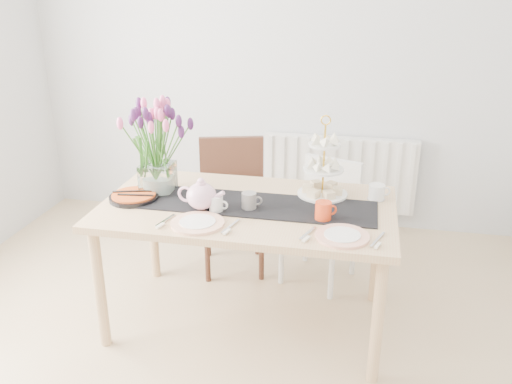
% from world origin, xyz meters
% --- Properties ---
extents(room_shell, '(4.50, 4.50, 4.50)m').
position_xyz_m(room_shell, '(0.00, 0.00, 1.30)').
color(room_shell, tan).
rests_on(room_shell, ground).
extents(radiator, '(1.20, 0.08, 0.60)m').
position_xyz_m(radiator, '(0.50, 2.19, 0.45)').
color(radiator, white).
rests_on(radiator, room_shell).
extents(dining_table, '(1.60, 0.90, 0.75)m').
position_xyz_m(dining_table, '(0.08, 0.74, 0.67)').
color(dining_table, tan).
rests_on(dining_table, ground).
extents(chair_brown, '(0.54, 0.54, 0.89)m').
position_xyz_m(chair_brown, '(-0.18, 1.42, 0.52)').
color(chair_brown, '#3B1E15').
rests_on(chair_brown, ground).
extents(chair_white, '(0.51, 0.51, 0.81)m').
position_xyz_m(chair_white, '(0.46, 1.37, 0.46)').
color(chair_white, white).
rests_on(chair_white, ground).
extents(table_runner, '(1.40, 0.35, 0.01)m').
position_xyz_m(table_runner, '(0.08, 0.74, 0.75)').
color(table_runner, black).
rests_on(table_runner, dining_table).
extents(tulip_vase, '(0.64, 0.64, 0.55)m').
position_xyz_m(tulip_vase, '(-0.47, 0.82, 1.10)').
color(tulip_vase, silver).
rests_on(tulip_vase, dining_table).
extents(cake_stand, '(0.28, 0.28, 0.42)m').
position_xyz_m(cake_stand, '(0.47, 0.95, 0.87)').
color(cake_stand, gold).
rests_on(cake_stand, dining_table).
extents(teapot, '(0.27, 0.23, 0.17)m').
position_xyz_m(teapot, '(-0.15, 0.62, 0.83)').
color(teapot, silver).
rests_on(teapot, dining_table).
extents(cream_jug, '(0.11, 0.11, 0.09)m').
position_xyz_m(cream_jug, '(0.77, 0.95, 0.79)').
color(cream_jug, white).
rests_on(cream_jug, dining_table).
extents(tart_tin, '(0.27, 0.27, 0.03)m').
position_xyz_m(tart_tin, '(-0.56, 0.68, 0.77)').
color(tart_tin, black).
rests_on(tart_tin, dining_table).
extents(mug_grey, '(0.10, 0.10, 0.09)m').
position_xyz_m(mug_grey, '(0.10, 0.68, 0.80)').
color(mug_grey, slate).
rests_on(mug_grey, dining_table).
extents(mug_white, '(0.08, 0.08, 0.09)m').
position_xyz_m(mug_white, '(-0.07, 0.61, 0.79)').
color(mug_white, silver).
rests_on(mug_white, dining_table).
extents(mug_orange, '(0.11, 0.11, 0.10)m').
position_xyz_m(mug_orange, '(0.50, 0.62, 0.80)').
color(mug_orange, red).
rests_on(mug_orange, dining_table).
extents(plate_left, '(0.33, 0.33, 0.01)m').
position_xyz_m(plate_left, '(-0.12, 0.44, 0.76)').
color(plate_left, white).
rests_on(plate_left, dining_table).
extents(plate_right, '(0.34, 0.34, 0.01)m').
position_xyz_m(plate_right, '(0.61, 0.44, 0.76)').
color(plate_right, white).
rests_on(plate_right, dining_table).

